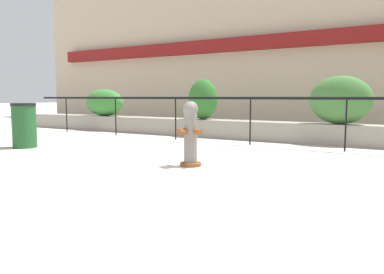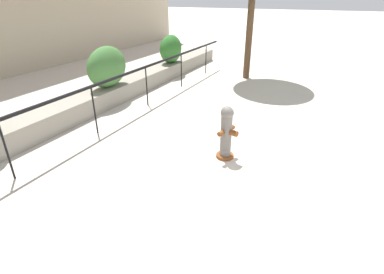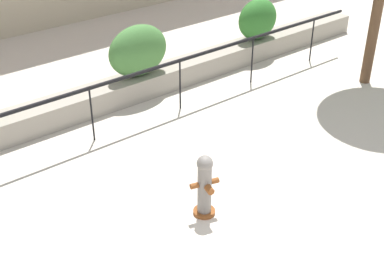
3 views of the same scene
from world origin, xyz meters
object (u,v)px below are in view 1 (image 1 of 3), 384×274
Objects in this scene: hedge_bush_1 at (203,99)px; trash_bin at (24,125)px; hedge_bush_0 at (104,103)px; hedge_bush_2 at (341,100)px; fire_hydrant at (190,133)px.

hedge_bush_1 is 4.81m from trash_bin.
hedge_bush_1 reaches higher than hedge_bush_0.
hedge_bush_2 is 1.34× the size of fire_hydrant.
hedge_bush_0 is 3.88m from hedge_bush_1.
hedge_bush_0 is at bearing 180.00° from hedge_bush_1.
fire_hydrant is at bearing -0.21° from trash_bin.
hedge_bush_1 is 1.15× the size of trash_bin.
trash_bin is (-4.42, 0.02, -0.04)m from fire_hydrant.
trash_bin is (1.59, -4.20, -0.45)m from hedge_bush_0.
hedge_bush_1 is at bearing 180.00° from hedge_bush_2.
hedge_bush_0 is 7.35m from fire_hydrant.
fire_hydrant is (6.00, -4.21, -0.40)m from hedge_bush_0.
trash_bin is at bearing -145.25° from hedge_bush_2.
hedge_bush_2 is 1.44× the size of trash_bin.
trash_bin is at bearing -118.66° from hedge_bush_1.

